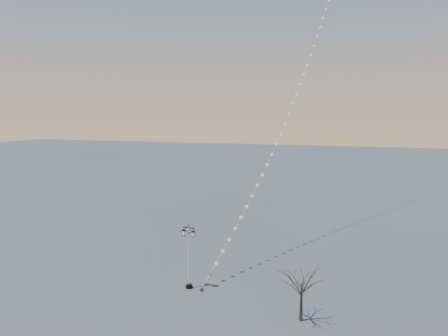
% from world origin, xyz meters
% --- Properties ---
extents(ground, '(300.00, 300.00, 0.00)m').
position_xyz_m(ground, '(0.00, 0.00, 0.00)').
color(ground, '#505051').
rests_on(ground, ground).
extents(street_lamp, '(1.20, 0.53, 4.75)m').
position_xyz_m(street_lamp, '(-0.18, 2.29, 2.63)').
color(street_lamp, black).
rests_on(street_lamp, ground).
extents(bare_tree, '(2.08, 2.08, 3.45)m').
position_xyz_m(bare_tree, '(8.36, 0.00, 2.40)').
color(bare_tree, '#332623').
rests_on(bare_tree, ground).
extents(kite_train, '(8.22, 33.66, 35.31)m').
position_xyz_m(kite_train, '(4.69, 18.63, 17.57)').
color(kite_train, '#382B20').
rests_on(kite_train, ground).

